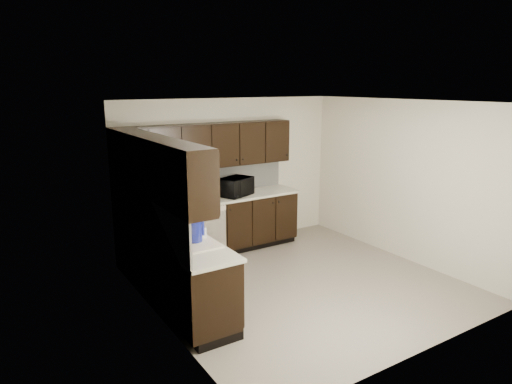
% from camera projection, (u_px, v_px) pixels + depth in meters
% --- Properties ---
extents(floor, '(4.00, 4.00, 0.00)m').
position_uv_depth(floor, '(300.00, 284.00, 6.38)').
color(floor, gray).
rests_on(floor, ground).
extents(ceiling, '(4.00, 4.00, 0.00)m').
position_uv_depth(ceiling, '(305.00, 102.00, 5.80)').
color(ceiling, white).
rests_on(ceiling, wall_back).
extents(wall_back, '(4.00, 0.02, 2.50)m').
position_uv_depth(wall_back, '(230.00, 173.00, 7.73)').
color(wall_back, beige).
rests_on(wall_back, floor).
extents(wall_left, '(0.02, 4.00, 2.50)m').
position_uv_depth(wall_left, '(160.00, 221.00, 5.05)').
color(wall_left, beige).
rests_on(wall_left, floor).
extents(wall_right, '(0.02, 4.00, 2.50)m').
position_uv_depth(wall_right, '(404.00, 181.00, 7.13)').
color(wall_right, beige).
rests_on(wall_right, floor).
extents(wall_front, '(4.00, 0.02, 2.50)m').
position_uv_depth(wall_front, '(429.00, 239.00, 4.44)').
color(wall_front, beige).
rests_on(wall_front, floor).
extents(lower_cabinets, '(3.00, 2.80, 0.90)m').
position_uv_depth(lower_cabinets, '(200.00, 246.00, 6.67)').
color(lower_cabinets, black).
rests_on(lower_cabinets, floor).
extents(countertop, '(3.03, 2.83, 0.04)m').
position_uv_depth(countertop, '(199.00, 213.00, 6.55)').
color(countertop, beige).
rests_on(countertop, lower_cabinets).
extents(backsplash, '(3.00, 2.80, 0.48)m').
position_uv_depth(backsplash, '(179.00, 194.00, 6.55)').
color(backsplash, '#B6B7B2').
rests_on(backsplash, countertop).
extents(upper_cabinets, '(3.00, 2.80, 0.70)m').
position_uv_depth(upper_cabinets, '(188.00, 154.00, 6.38)').
color(upper_cabinets, black).
rests_on(upper_cabinets, wall_back).
extents(dishwasher, '(0.58, 0.04, 0.78)m').
position_uv_depth(dishwasher, '(209.00, 228.00, 7.04)').
color(dishwasher, beige).
rests_on(dishwasher, lower_cabinets).
extents(sink, '(0.54, 0.82, 0.42)m').
position_uv_depth(sink, '(188.00, 247.00, 5.29)').
color(sink, beige).
rests_on(sink, countertop).
extents(microwave, '(0.64, 0.55, 0.30)m').
position_uv_depth(microwave, '(236.00, 187.00, 7.43)').
color(microwave, black).
rests_on(microwave, countertop).
extents(soap_bottle_a, '(0.10, 0.10, 0.21)m').
position_uv_depth(soap_bottle_a, '(201.00, 230.00, 5.36)').
color(soap_bottle_a, gray).
rests_on(soap_bottle_a, countertop).
extents(soap_bottle_b, '(0.10, 0.10, 0.24)m').
position_uv_depth(soap_bottle_b, '(157.00, 219.00, 5.77)').
color(soap_bottle_b, gray).
rests_on(soap_bottle_b, countertop).
extents(toaster_oven, '(0.37, 0.32, 0.19)m').
position_uv_depth(toaster_oven, '(150.00, 201.00, 6.76)').
color(toaster_oven, '#AAABAD').
rests_on(toaster_oven, countertop).
extents(storage_bin, '(0.51, 0.41, 0.18)m').
position_uv_depth(storage_bin, '(152.00, 207.00, 6.41)').
color(storage_bin, white).
rests_on(storage_bin, countertop).
extents(blue_pitcher, '(0.19, 0.19, 0.28)m').
position_uv_depth(blue_pitcher, '(194.00, 231.00, 5.22)').
color(blue_pitcher, '#101B97').
rests_on(blue_pitcher, countertop).
extents(teal_tumbler, '(0.13, 0.13, 0.22)m').
position_uv_depth(teal_tumbler, '(158.00, 205.00, 6.45)').
color(teal_tumbler, '#0D908F').
rests_on(teal_tumbler, countertop).
extents(paper_towel_roll, '(0.14, 0.14, 0.28)m').
position_uv_depth(paper_towel_roll, '(157.00, 203.00, 6.44)').
color(paper_towel_roll, silver).
rests_on(paper_towel_roll, countertop).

